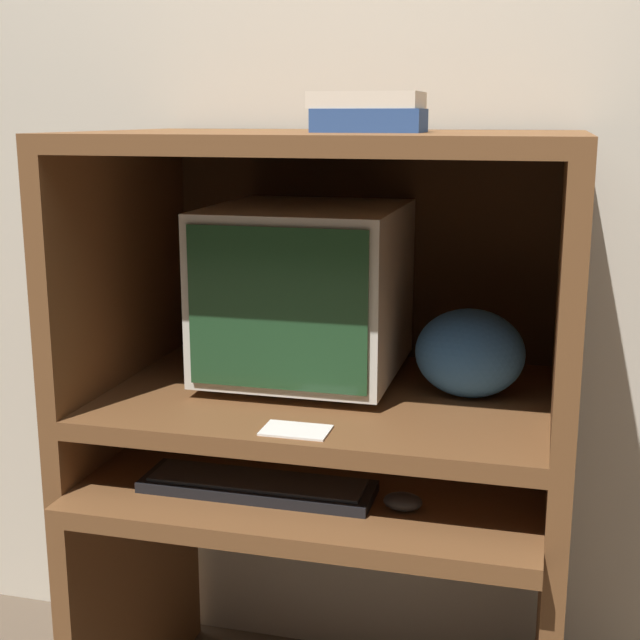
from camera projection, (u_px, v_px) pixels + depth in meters
name	position (u px, v px, depth m)	size (l,w,h in m)	color
wall_back	(370.00, 147.00, 2.08)	(6.00, 0.06, 2.60)	beige
desk_base	(324.00, 578.00, 1.88)	(0.96, 0.70, 0.67)	brown
desk_monitor_shelf	(330.00, 405.00, 1.84)	(0.96, 0.64, 0.15)	brown
hutch_upper	(334.00, 216.00, 1.78)	(0.96, 0.64, 0.52)	brown
crt_monitor	(306.00, 290.00, 1.88)	(0.39, 0.43, 0.37)	beige
keyboard	(258.00, 485.00, 1.69)	(0.45, 0.13, 0.03)	black
mouse	(403.00, 502.00, 1.61)	(0.07, 0.05, 0.03)	#28282B
snack_bag	(470.00, 353.00, 1.78)	(0.22, 0.16, 0.18)	#336BB7
book_stack	(369.00, 111.00, 1.64)	(0.21, 0.15, 0.07)	navy
paper_card	(297.00, 430.00, 1.59)	(0.12, 0.08, 0.00)	white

